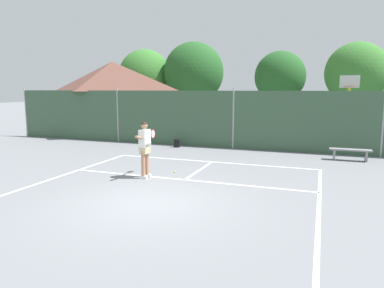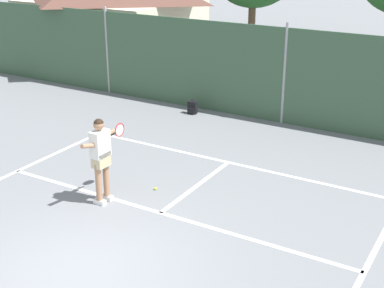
% 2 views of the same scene
% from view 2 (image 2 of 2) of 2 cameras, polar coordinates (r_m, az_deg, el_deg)
% --- Properties ---
extents(ground_plane, '(120.00, 120.00, 0.00)m').
position_cam_2_polar(ground_plane, '(9.64, -11.66, -13.08)').
color(ground_plane, slate).
extents(court_markings, '(8.30, 11.10, 0.01)m').
position_cam_2_polar(court_markings, '(10.03, -9.18, -11.35)').
color(court_markings, white).
rests_on(court_markings, ground).
extents(chainlink_fence, '(26.09, 0.09, 2.97)m').
position_cam_2_polar(chainlink_fence, '(16.24, 9.55, 6.92)').
color(chainlink_fence, '#38563D').
rests_on(chainlink_fence, ground).
extents(clubhouse_building, '(6.77, 5.57, 4.65)m').
position_cam_2_polar(clubhouse_building, '(23.41, -8.33, 13.86)').
color(clubhouse_building, beige).
rests_on(clubhouse_building, ground).
extents(tennis_player, '(0.27, 1.44, 1.85)m').
position_cam_2_polar(tennis_player, '(11.40, -9.42, -0.93)').
color(tennis_player, silver).
rests_on(tennis_player, ground).
extents(tennis_ball, '(0.07, 0.07, 0.07)m').
position_cam_2_polar(tennis_ball, '(12.22, -3.81, -4.63)').
color(tennis_ball, '#CCE033').
rests_on(tennis_ball, ground).
extents(backpack_black, '(0.30, 0.26, 0.46)m').
position_cam_2_polar(backpack_black, '(17.17, 0.04, 3.78)').
color(backpack_black, black).
rests_on(backpack_black, ground).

